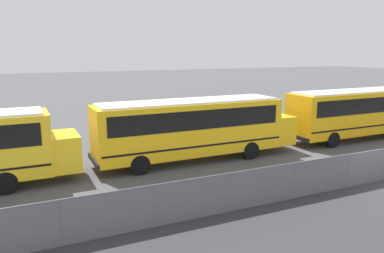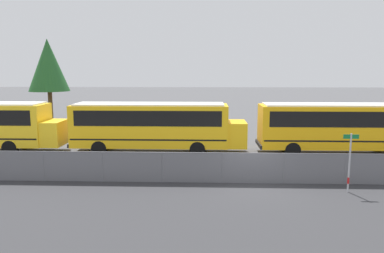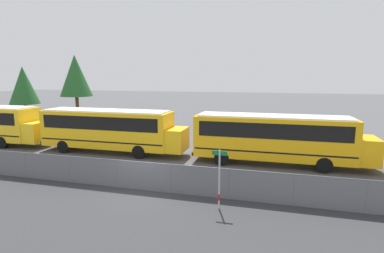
# 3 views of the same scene
# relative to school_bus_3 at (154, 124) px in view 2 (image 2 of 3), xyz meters

# --- Properties ---
(ground_plane) EXTENTS (200.00, 200.00, 0.00)m
(ground_plane) POSITION_rel_school_bus_3_xyz_m (5.86, -6.74, -2.01)
(ground_plane) COLOR #4C4C4F
(road_strip) EXTENTS (145.95, 12.00, 0.01)m
(road_strip) POSITION_rel_school_bus_3_xyz_m (5.86, -12.74, -2.00)
(road_strip) COLOR #333335
(road_strip) RESTS_ON ground_plane
(fence) EXTENTS (112.02, 0.07, 1.56)m
(fence) POSITION_rel_school_bus_3_xyz_m (5.86, -6.74, -1.21)
(fence) COLOR #9EA0A5
(fence) RESTS_ON ground_plane
(school_bus_3) EXTENTS (11.78, 2.54, 3.39)m
(school_bus_3) POSITION_rel_school_bus_3_xyz_m (0.00, 0.00, 0.00)
(school_bus_3) COLOR yellow
(school_bus_3) RESTS_ON ground_plane
(school_bus_4) EXTENTS (11.78, 2.54, 3.39)m
(school_bus_4) POSITION_rel_school_bus_3_xyz_m (12.60, -0.03, 0.00)
(school_bus_4) COLOR #EDA80F
(school_bus_4) RESTS_ON ground_plane
(street_sign) EXTENTS (0.70, 0.09, 2.77)m
(street_sign) POSITION_rel_school_bus_3_xyz_m (10.12, -7.94, -0.53)
(street_sign) COLOR #B7B7BC
(street_sign) RESTS_ON ground_plane
(tree_0) EXTENTS (4.14, 4.14, 8.76)m
(tree_0) POSITION_rel_school_bus_3_xyz_m (-12.82, 13.70, 4.03)
(tree_0) COLOR #51381E
(tree_0) RESTS_ON ground_plane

